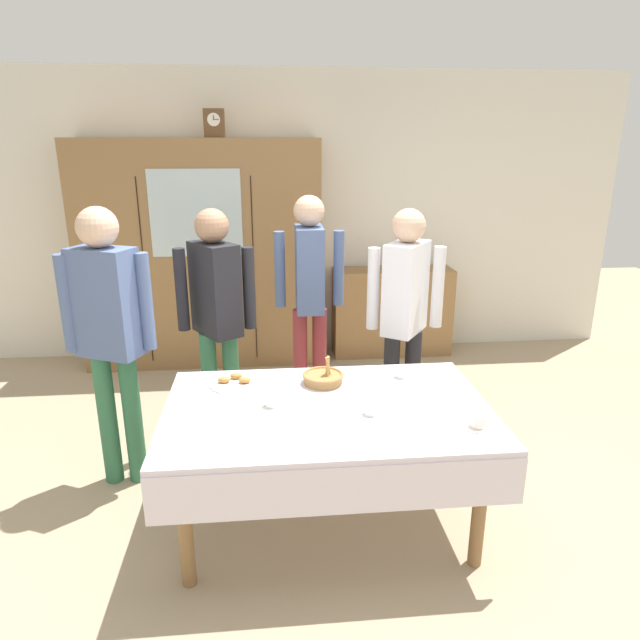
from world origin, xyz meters
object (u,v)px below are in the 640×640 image
(dining_table, at_px, (328,425))
(book_stack, at_px, (394,267))
(person_beside_shelf, at_px, (109,322))
(tea_cup_back_edge, at_px, (371,411))
(bookshelf_low, at_px, (392,312))
(bread_basket, at_px, (323,377))
(spoon_back_edge, at_px, (219,413))
(tea_cup_near_right, at_px, (478,423))
(person_near_right_end, at_px, (405,305))
(wall_cabinet, at_px, (202,256))
(pastry_plate, at_px, (235,382))
(spoon_far_right, at_px, (370,382))
(person_behind_table_left, at_px, (216,306))
(tea_cup_far_right, at_px, (402,374))
(mantel_clock, at_px, (214,123))
(tea_cup_mid_left, at_px, (272,402))
(person_by_cabinet, at_px, (309,284))

(dining_table, distance_m, book_stack, 2.81)
(person_beside_shelf, bearing_deg, tea_cup_back_edge, -24.91)
(person_beside_shelf, bearing_deg, bookshelf_low, 43.82)
(bread_basket, relative_size, spoon_back_edge, 2.02)
(bookshelf_low, height_order, tea_cup_back_edge, bookshelf_low)
(tea_cup_near_right, bearing_deg, spoon_back_edge, 167.74)
(bookshelf_low, xyz_separation_m, person_near_right_end, (-0.31, -1.71, 0.57))
(wall_cabinet, xyz_separation_m, pastry_plate, (0.40, -2.23, -0.31))
(spoon_far_right, bearing_deg, person_beside_shelf, 169.95)
(wall_cabinet, xyz_separation_m, person_behind_table_left, (0.26, -1.58, -0.04))
(person_beside_shelf, bearing_deg, spoon_back_edge, -40.63)
(tea_cup_near_right, bearing_deg, tea_cup_far_right, 110.21)
(mantel_clock, relative_size, tea_cup_near_right, 1.85)
(tea_cup_near_right, relative_size, spoon_back_edge, 1.09)
(dining_table, height_order, mantel_clock, mantel_clock)
(tea_cup_far_right, xyz_separation_m, tea_cup_mid_left, (-0.76, -0.31, 0.00))
(wall_cabinet, distance_m, spoon_back_edge, 2.62)
(mantel_clock, distance_m, person_near_right_end, 2.45)
(tea_cup_near_right, bearing_deg, mantel_clock, 116.49)
(mantel_clock, xyz_separation_m, tea_cup_mid_left, (0.43, -2.54, -1.46))
(tea_cup_mid_left, bearing_deg, person_near_right_end, 43.91)
(bookshelf_low, distance_m, person_by_cabinet, 1.62)
(tea_cup_near_right, xyz_separation_m, bread_basket, (-0.70, 0.60, 0.01))
(tea_cup_far_right, bearing_deg, spoon_far_right, -165.91)
(tea_cup_back_edge, bearing_deg, wall_cabinet, 112.54)
(book_stack, distance_m, person_behind_table_left, 2.27)
(spoon_far_right, bearing_deg, book_stack, 74.36)
(person_near_right_end, bearing_deg, person_beside_shelf, -169.17)
(mantel_clock, height_order, tea_cup_mid_left, mantel_clock)
(bookshelf_low, relative_size, tea_cup_near_right, 8.98)
(wall_cabinet, bearing_deg, book_stack, 1.58)
(person_by_cabinet, bearing_deg, bread_basket, -90.40)
(tea_cup_near_right, height_order, person_by_cabinet, person_by_cabinet)
(dining_table, xyz_separation_m, bread_basket, (0.01, 0.33, 0.13))
(tea_cup_far_right, bearing_deg, person_near_right_end, 75.61)
(dining_table, distance_m, bread_basket, 0.36)
(spoon_back_edge, height_order, spoon_far_right, same)
(person_beside_shelf, bearing_deg, book_stack, 43.82)
(spoon_back_edge, bearing_deg, person_beside_shelf, 139.37)
(dining_table, bearing_deg, pastry_plate, 143.91)
(tea_cup_near_right, bearing_deg, person_by_cabinet, 111.95)
(spoon_far_right, xyz_separation_m, person_near_right_end, (0.34, 0.62, 0.28))
(person_near_right_end, bearing_deg, bookshelf_low, 79.73)
(person_behind_table_left, bearing_deg, tea_cup_mid_left, -69.90)
(tea_cup_mid_left, distance_m, person_beside_shelf, 1.11)
(mantel_clock, relative_size, person_near_right_end, 0.15)
(bread_basket, distance_m, spoon_back_edge, 0.66)
(mantel_clock, xyz_separation_m, person_beside_shelf, (-0.50, -2.01, -1.15))
(person_near_right_end, bearing_deg, pastry_plate, -153.27)
(bread_basket, bearing_deg, person_beside_shelf, 168.85)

